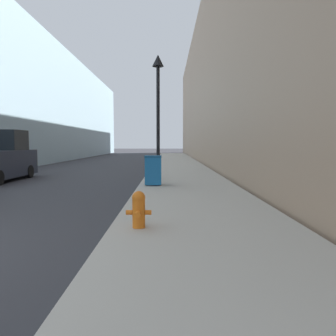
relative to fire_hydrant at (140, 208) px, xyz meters
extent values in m
cube|color=#ADA89E|center=(1.32, 16.11, -0.45)|extent=(3.76, 60.00, 0.16)
cube|color=#9E7F66|center=(9.30, 24.11, 6.31)|extent=(12.00, 60.00, 13.66)
cylinder|color=orange|center=(0.00, 0.01, -0.10)|extent=(0.24, 0.24, 0.53)
sphere|color=orange|center=(0.00, 0.01, 0.21)|extent=(0.25, 0.25, 0.25)
cylinder|color=orange|center=(0.00, 0.01, 0.28)|extent=(0.07, 0.07, 0.05)
cylinder|color=orange|center=(0.00, -0.18, -0.08)|extent=(0.11, 0.12, 0.11)
cylinder|color=orange|center=(-0.18, 0.01, -0.08)|extent=(0.12, 0.09, 0.09)
cylinder|color=orange|center=(0.18, 0.01, -0.08)|extent=(0.12, 0.09, 0.09)
cube|color=#19609E|center=(-0.01, 6.29, 0.17)|extent=(0.61, 0.59, 1.02)
cube|color=navy|center=(-0.01, 6.29, 0.72)|extent=(0.63, 0.61, 0.08)
cylinder|color=black|center=(-0.27, 6.54, -0.29)|extent=(0.05, 0.16, 0.16)
cylinder|color=black|center=(0.25, 6.54, -0.29)|extent=(0.05, 0.16, 0.16)
cylinder|color=black|center=(0.11, 8.70, -0.24)|extent=(0.29, 0.29, 0.25)
cylinder|color=black|center=(0.11, 8.70, 2.13)|extent=(0.15, 0.15, 5.00)
cone|color=black|center=(0.11, 8.70, 4.89)|extent=(0.51, 0.51, 0.51)
cube|color=black|center=(-7.45, 9.76, 1.38)|extent=(1.88, 1.58, 0.97)
cylinder|color=black|center=(-6.50, 10.42, -0.21)|extent=(0.24, 0.64, 0.64)
cylinder|color=black|center=(-6.50, 7.37, -0.21)|extent=(0.24, 0.64, 0.64)
camera|label=1|loc=(0.56, -6.11, 1.24)|focal=35.00mm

